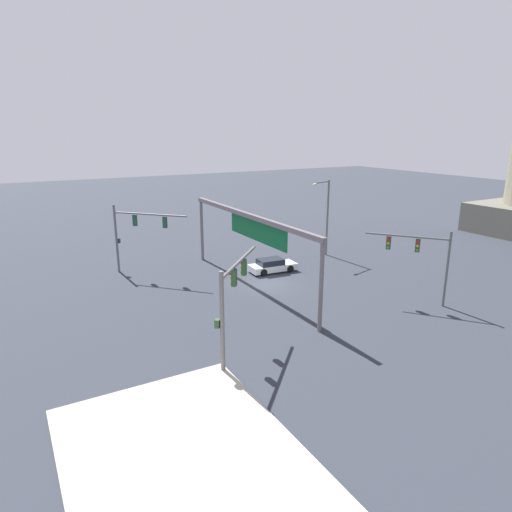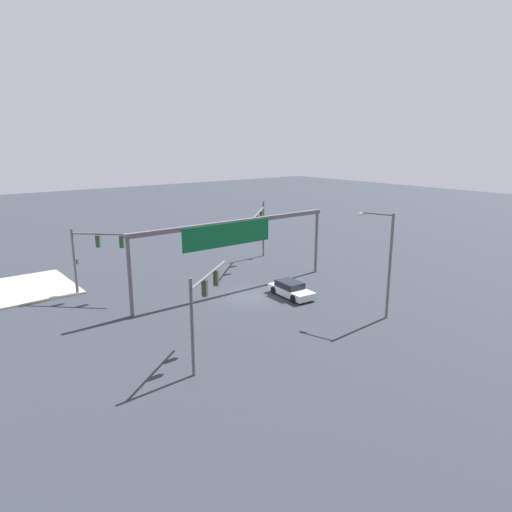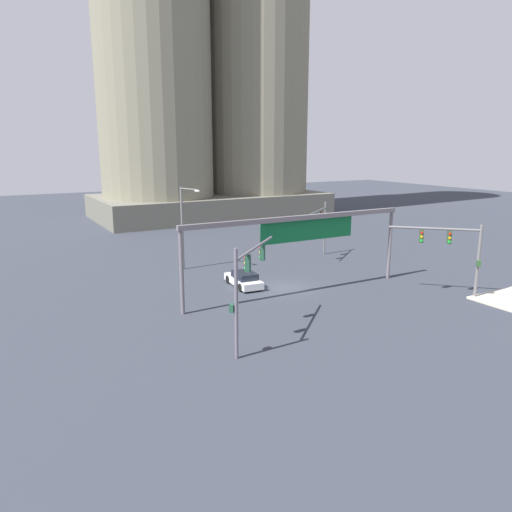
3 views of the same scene
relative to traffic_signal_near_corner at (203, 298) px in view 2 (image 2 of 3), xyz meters
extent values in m
plane|color=#2E333C|center=(-8.91, -7.30, -3.81)|extent=(186.20, 186.20, 0.00)
cylinder|color=#5A5D60|center=(1.42, 1.12, -1.07)|extent=(0.19, 0.19, 5.49)
cylinder|color=#5A5D60|center=(-0.85, -0.66, 1.07)|extent=(4.62, 3.68, 0.14)
cube|color=#32412C|center=(-0.22, -0.17, 0.48)|extent=(0.41, 0.40, 0.95)
cylinder|color=red|center=(-0.12, -0.29, 0.77)|extent=(0.19, 0.17, 0.20)
cylinder|color=orange|center=(-0.12, -0.29, 0.47)|extent=(0.19, 0.17, 0.20)
cylinder|color=green|center=(-0.12, -0.29, 0.17)|extent=(0.19, 0.17, 0.20)
cube|color=#32412C|center=(-1.80, -1.41, 0.48)|extent=(0.41, 0.40, 0.95)
cylinder|color=red|center=(-1.70, -1.53, 0.77)|extent=(0.19, 0.17, 0.20)
cylinder|color=orange|center=(-1.70, -1.53, 0.47)|extent=(0.19, 0.17, 0.20)
cylinder|color=green|center=(-1.70, -1.53, 0.17)|extent=(0.19, 0.17, 0.20)
cylinder|color=slate|center=(-18.30, -17.20, -0.81)|extent=(0.20, 0.20, 6.01)
cylinder|color=slate|center=(-15.81, -14.84, 1.55)|extent=(5.08, 4.82, 0.15)
cube|color=#1F4633|center=(-16.86, -15.84, 0.95)|extent=(0.41, 0.41, 0.95)
cylinder|color=red|center=(-16.97, -15.72, 1.25)|extent=(0.19, 0.18, 0.20)
cylinder|color=orange|center=(-16.97, -15.72, 0.95)|extent=(0.19, 0.18, 0.20)
cylinder|color=green|center=(-16.97, -15.72, 0.65)|extent=(0.19, 0.18, 0.20)
cube|color=#1F4633|center=(-14.79, -13.88, 0.95)|extent=(0.41, 0.41, 0.95)
cylinder|color=red|center=(-14.90, -13.76, 1.25)|extent=(0.19, 0.18, 0.20)
cylinder|color=orange|center=(-14.90, -13.76, 0.95)|extent=(0.19, 0.18, 0.20)
cylinder|color=green|center=(-14.90, -13.76, 0.65)|extent=(0.19, 0.18, 0.20)
cube|color=#1F4633|center=(-18.46, -17.03, -1.02)|extent=(0.38, 0.38, 0.44)
cylinder|color=slate|center=(1.96, -16.56, -1.06)|extent=(0.23, 0.23, 5.51)
cylinder|color=slate|center=(-0.38, -14.32, 1.30)|extent=(4.79, 4.60, 0.17)
cube|color=#2B4D28|center=(0.42, -15.09, 0.69)|extent=(0.41, 0.41, 0.95)
cylinder|color=red|center=(0.31, -15.20, 0.99)|extent=(0.19, 0.18, 0.20)
cylinder|color=orange|center=(0.31, -15.20, 0.69)|extent=(0.19, 0.18, 0.20)
cylinder|color=green|center=(0.31, -15.20, 0.39)|extent=(0.19, 0.18, 0.20)
cube|color=#2B4D28|center=(-0.99, -13.73, 0.69)|extent=(0.41, 0.41, 0.95)
cylinder|color=red|center=(-1.10, -13.85, 0.99)|extent=(0.19, 0.18, 0.20)
cylinder|color=orange|center=(-1.10, -13.85, 0.69)|extent=(0.19, 0.18, 0.20)
cylinder|color=green|center=(-1.10, -13.85, 0.39)|extent=(0.19, 0.18, 0.20)
cube|color=#2B4D28|center=(1.78, -16.74, -1.09)|extent=(0.38, 0.38, 0.44)
cylinder|color=slate|center=(-13.72, 2.39, -0.04)|extent=(0.20, 0.20, 7.54)
cylinder|color=slate|center=(-13.39, 1.33, 3.58)|extent=(0.77, 2.16, 0.12)
ellipsoid|color=silver|center=(-13.06, 0.27, 3.48)|extent=(0.46, 0.66, 0.20)
cylinder|color=slate|center=(-18.24, -9.16, -0.96)|extent=(0.28, 0.28, 5.70)
cylinder|color=slate|center=(0.43, -9.16, -0.96)|extent=(0.28, 0.28, 5.70)
cube|color=slate|center=(-8.91, -9.16, 2.06)|extent=(19.07, 0.35, 0.35)
cube|color=#0E6232|center=(-7.91, -8.95, 1.17)|extent=(8.35, 0.08, 1.87)
cube|color=silver|center=(-11.53, -5.25, -3.38)|extent=(2.03, 4.33, 0.55)
cube|color=black|center=(-11.55, -5.50, -2.85)|extent=(1.67, 2.30, 0.50)
cylinder|color=black|center=(-12.23, -3.89, -3.49)|extent=(0.27, 0.65, 0.64)
cylinder|color=black|center=(-10.64, -4.01, -3.49)|extent=(0.27, 0.65, 0.64)
cylinder|color=black|center=(-12.43, -6.49, -3.49)|extent=(0.27, 0.65, 0.64)
cylinder|color=black|center=(-10.84, -6.61, -3.49)|extent=(0.27, 0.65, 0.64)
camera|label=1|loc=(21.05, -25.37, 8.35)|focal=31.56mm
camera|label=2|loc=(12.82, 21.04, 8.53)|focal=32.51mm
camera|label=3|loc=(-29.29, -38.76, 7.27)|focal=34.19mm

